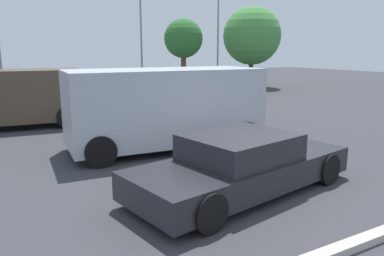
{
  "coord_description": "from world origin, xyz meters",
  "views": [
    {
      "loc": [
        -4.42,
        -5.64,
        2.71
      ],
      "look_at": [
        -0.16,
        1.87,
        0.9
      ],
      "focal_mm": 34.85,
      "sensor_mm": 36.0,
      "label": 1
    }
  ],
  "objects_px": {
    "dog": "(301,150)",
    "suv_dark": "(14,96)",
    "van_white": "(165,106)",
    "light_post_mid": "(218,21)",
    "pedestrian": "(142,103)",
    "light_post_near": "(141,21)",
    "sedan_foreground": "(242,165)"
  },
  "relations": [
    {
      "from": "van_white",
      "to": "suv_dark",
      "type": "relative_size",
      "value": 1.13
    },
    {
      "from": "light_post_near",
      "to": "light_post_mid",
      "type": "relative_size",
      "value": 0.96
    },
    {
      "from": "van_white",
      "to": "light_post_mid",
      "type": "bearing_deg",
      "value": 57.07
    },
    {
      "from": "dog",
      "to": "suv_dark",
      "type": "relative_size",
      "value": 0.12
    },
    {
      "from": "dog",
      "to": "van_white",
      "type": "height_order",
      "value": "van_white"
    },
    {
      "from": "van_white",
      "to": "light_post_mid",
      "type": "relative_size",
      "value": 0.71
    },
    {
      "from": "van_white",
      "to": "sedan_foreground",
      "type": "bearing_deg",
      "value": -88.05
    },
    {
      "from": "suv_dark",
      "to": "pedestrian",
      "type": "bearing_deg",
      "value": 148.98
    },
    {
      "from": "sedan_foreground",
      "to": "light_post_near",
      "type": "relative_size",
      "value": 0.68
    },
    {
      "from": "suv_dark",
      "to": "light_post_mid",
      "type": "height_order",
      "value": "light_post_mid"
    },
    {
      "from": "light_post_mid",
      "to": "sedan_foreground",
      "type": "bearing_deg",
      "value": -122.25
    },
    {
      "from": "light_post_near",
      "to": "van_white",
      "type": "bearing_deg",
      "value": -110.11
    },
    {
      "from": "light_post_mid",
      "to": "van_white",
      "type": "bearing_deg",
      "value": -127.22
    },
    {
      "from": "dog",
      "to": "suv_dark",
      "type": "height_order",
      "value": "suv_dark"
    },
    {
      "from": "van_white",
      "to": "suv_dark",
      "type": "height_order",
      "value": "van_white"
    },
    {
      "from": "sedan_foreground",
      "to": "van_white",
      "type": "relative_size",
      "value": 0.91
    },
    {
      "from": "van_white",
      "to": "suv_dark",
      "type": "distance_m",
      "value": 6.26
    },
    {
      "from": "pedestrian",
      "to": "light_post_near",
      "type": "distance_m",
      "value": 16.96
    },
    {
      "from": "dog",
      "to": "light_post_mid",
      "type": "relative_size",
      "value": 0.08
    },
    {
      "from": "sedan_foreground",
      "to": "light_post_near",
      "type": "height_order",
      "value": "light_post_near"
    },
    {
      "from": "pedestrian",
      "to": "light_post_mid",
      "type": "xyz_separation_m",
      "value": [
        12.69,
        14.66,
        4.07
      ]
    },
    {
      "from": "light_post_near",
      "to": "suv_dark",
      "type": "bearing_deg",
      "value": -128.37
    },
    {
      "from": "suv_dark",
      "to": "light_post_near",
      "type": "relative_size",
      "value": 0.66
    },
    {
      "from": "van_white",
      "to": "light_post_mid",
      "type": "height_order",
      "value": "light_post_mid"
    },
    {
      "from": "suv_dark",
      "to": "light_post_near",
      "type": "distance_m",
      "value": 16.36
    },
    {
      "from": "suv_dark",
      "to": "dog",
      "type": "bearing_deg",
      "value": 132.75
    },
    {
      "from": "sedan_foreground",
      "to": "pedestrian",
      "type": "distance_m",
      "value": 6.2
    },
    {
      "from": "pedestrian",
      "to": "light_post_mid",
      "type": "relative_size",
      "value": 0.21
    },
    {
      "from": "van_white",
      "to": "dog",
      "type": "bearing_deg",
      "value": -42.92
    },
    {
      "from": "dog",
      "to": "light_post_near",
      "type": "distance_m",
      "value": 21.32
    },
    {
      "from": "dog",
      "to": "light_post_mid",
      "type": "height_order",
      "value": "light_post_mid"
    },
    {
      "from": "dog",
      "to": "pedestrian",
      "type": "height_order",
      "value": "pedestrian"
    }
  ]
}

